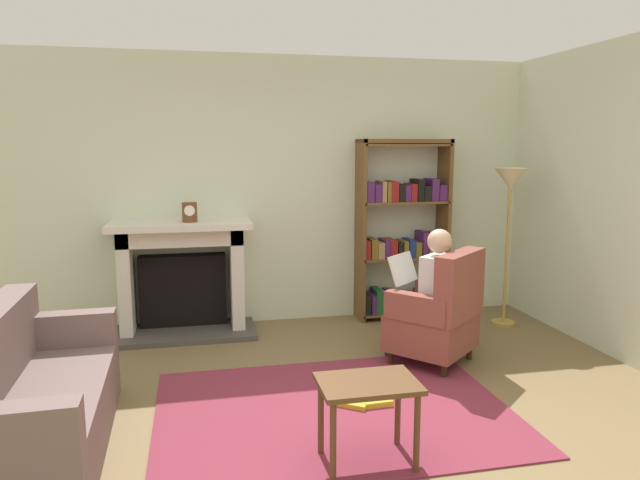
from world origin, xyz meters
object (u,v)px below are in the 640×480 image
mantel_clock (190,212)px  bookshelf (402,235)px  seated_reader (427,289)px  sofa_floral (31,403)px  fireplace (182,274)px  armchair_reading (439,315)px  side_table (368,395)px  floor_lamp (510,193)px

mantel_clock → bookshelf: (2.17, 0.14, -0.31)m
seated_reader → sofa_floral: (-2.85, -0.94, -0.30)m
mantel_clock → bookshelf: bookshelf is taller
fireplace → mantel_clock: 0.62m
fireplace → bookshelf: (2.26, 0.04, 0.30)m
mantel_clock → armchair_reading: mantel_clock is taller
bookshelf → sofa_floral: (-3.09, -2.20, -0.57)m
sofa_floral → fireplace: bearing=-22.7°
sofa_floral → armchair_reading: bearing=-75.4°
mantel_clock → sofa_floral: bearing=-114.2°
bookshelf → side_table: (-1.20, -2.72, -0.47)m
side_table → mantel_clock: bearing=110.6°
bookshelf → floor_lamp: size_ratio=1.18×
side_table → floor_lamp: floor_lamp is taller
sofa_floral → bookshelf: bearing=-56.1°
mantel_clock → floor_lamp: bearing=-6.3°
bookshelf → floor_lamp: (0.94, -0.48, 0.46)m
fireplace → floor_lamp: size_ratio=0.85×
bookshelf → side_table: size_ratio=3.35×
fireplace → side_table: (1.06, -2.68, -0.17)m
armchair_reading → fireplace: bearing=-73.2°
mantel_clock → floor_lamp: floor_lamp is taller
fireplace → seated_reader: size_ratio=1.19×
fireplace → armchair_reading: bearing=-32.2°
seated_reader → sofa_floral: bearing=-22.8°
bookshelf → side_table: bookshelf is taller
bookshelf → armchair_reading: size_ratio=1.93×
side_table → seated_reader: bearing=56.8°
side_table → sofa_floral: bearing=164.8°
mantel_clock → sofa_floral: 2.42m
sofa_floral → seated_reader: bearing=-73.3°
mantel_clock → side_table: bearing=-69.4°
side_table → floor_lamp: bearing=46.4°
bookshelf → armchair_reading: 1.44m
seated_reader → fireplace: bearing=-72.4°
sofa_floral → side_table: size_ratio=3.07×
fireplace → seated_reader: (2.01, -1.23, 0.04)m
fireplace → mantel_clock: size_ratio=7.40×
seated_reader → sofa_floral: seated_reader is taller
fireplace → sofa_floral: (-0.84, -2.16, -0.26)m
seated_reader → sofa_floral: size_ratio=0.66×
mantel_clock → floor_lamp: 3.13m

